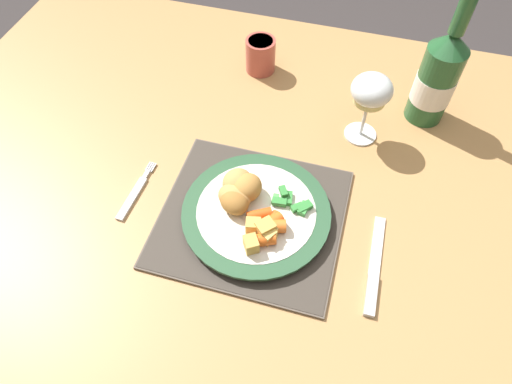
{
  "coord_description": "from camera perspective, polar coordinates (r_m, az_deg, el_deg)",
  "views": [
    {
      "loc": [
        0.14,
        -0.51,
        1.42
      ],
      "look_at": [
        0.01,
        -0.07,
        0.78
      ],
      "focal_mm": 32.0,
      "sensor_mm": 36.0,
      "label": 1
    }
  ],
  "objects": [
    {
      "name": "ground_plane",
      "position": [
        1.52,
        0.33,
        -15.41
      ],
      "size": [
        6.0,
        6.0,
        0.0
      ],
      "primitive_type": "plane",
      "color": "#383333"
    },
    {
      "name": "bottle",
      "position": [
        0.97,
        21.74,
        13.18
      ],
      "size": [
        0.08,
        0.08,
        0.28
      ],
      "color": "#23562D",
      "rests_on": "dining_table"
    },
    {
      "name": "drinking_cup",
      "position": [
        1.06,
        0.56,
        16.82
      ],
      "size": [
        0.07,
        0.07,
        0.08
      ],
      "color": "#B24C42",
      "rests_on": "dining_table"
    },
    {
      "name": "green_beans_pile",
      "position": [
        0.79,
        4.51,
        -1.32
      ],
      "size": [
        0.07,
        0.05,
        0.02
      ],
      "color": "#338438",
      "rests_on": "dinner_plate"
    },
    {
      "name": "placemat",
      "position": [
        0.81,
        -0.58,
        -3.19
      ],
      "size": [
        0.32,
        0.3,
        0.01
      ],
      "color": "brown",
      "rests_on": "dining_table"
    },
    {
      "name": "dinner_plate",
      "position": [
        0.79,
        0.03,
        -2.68
      ],
      "size": [
        0.26,
        0.26,
        0.02
      ],
      "color": "silver",
      "rests_on": "placemat"
    },
    {
      "name": "breaded_croquettes",
      "position": [
        0.79,
        -2.17,
        0.09
      ],
      "size": [
        0.08,
        0.11,
        0.04
      ],
      "color": "tan",
      "rests_on": "dinner_plate"
    },
    {
      "name": "glazed_carrots",
      "position": [
        0.76,
        1.39,
        -4.34
      ],
      "size": [
        0.07,
        0.09,
        0.02
      ],
      "color": "orange",
      "rests_on": "dinner_plate"
    },
    {
      "name": "fork",
      "position": [
        0.86,
        -14.95,
        -0.26
      ],
      "size": [
        0.02,
        0.14,
        0.01
      ],
      "color": "silver",
      "rests_on": "dining_table"
    },
    {
      "name": "roast_potatoes",
      "position": [
        0.75,
        0.63,
        -5.15
      ],
      "size": [
        0.06,
        0.07,
        0.03
      ],
      "color": "gold",
      "rests_on": "dinner_plate"
    },
    {
      "name": "dining_table",
      "position": [
        0.93,
        0.52,
        -0.9
      ],
      "size": [
        1.45,
        1.01,
        0.74
      ],
      "color": "#AD7F4C",
      "rests_on": "ground"
    },
    {
      "name": "wine_glass",
      "position": [
        0.88,
        14.19,
        11.91
      ],
      "size": [
        0.08,
        0.08,
        0.15
      ],
      "color": "silver",
      "rests_on": "dining_table"
    },
    {
      "name": "table_knife",
      "position": [
        0.78,
        14.51,
        -9.75
      ],
      "size": [
        0.02,
        0.19,
        0.01
      ],
      "color": "silver",
      "rests_on": "dining_table"
    }
  ]
}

